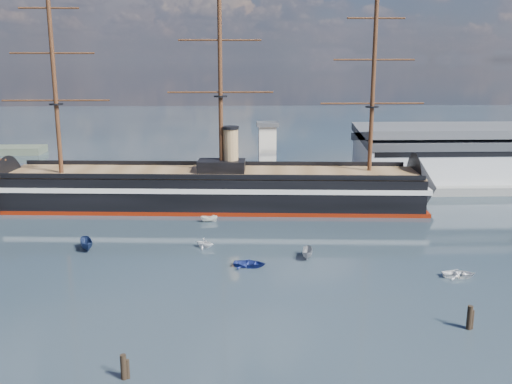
{
  "coord_description": "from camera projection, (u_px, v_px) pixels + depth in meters",
  "views": [
    {
      "loc": [
        -4.85,
        -60.36,
        31.16
      ],
      "look_at": [
        -1.15,
        35.0,
        9.0
      ],
      "focal_mm": 40.0,
      "sensor_mm": 36.0,
      "label": 1
    }
  ],
  "objects": [
    {
      "name": "ground",
      "position": [
        261.0,
        233.0,
        104.92
      ],
      "size": [
        600.0,
        600.0,
        0.0
      ],
      "primitive_type": "plane",
      "color": "black",
      "rests_on": "ground"
    },
    {
      "name": "quay",
      "position": [
        295.0,
        190.0,
        140.33
      ],
      "size": [
        180.0,
        18.0,
        2.0
      ],
      "primitive_type": "cube",
      "color": "slate",
      "rests_on": "ground"
    },
    {
      "name": "warehouse",
      "position": [
        482.0,
        154.0,
        144.24
      ],
      "size": [
        63.0,
        21.0,
        11.6
      ],
      "color": "#B7BABC",
      "rests_on": "ground"
    },
    {
      "name": "quay_tower",
      "position": [
        267.0,
        153.0,
        134.94
      ],
      "size": [
        5.0,
        5.0,
        15.0
      ],
      "color": "silver",
      "rests_on": "ground"
    },
    {
      "name": "warship",
      "position": [
        205.0,
        189.0,
        123.04
      ],
      "size": [
        113.39,
        22.26,
        53.94
      ],
      "rotation": [
        0.0,
        0.0,
        -0.07
      ],
      "color": "black",
      "rests_on": "ground"
    },
    {
      "name": "motorboat_a",
      "position": [
        87.0,
        250.0,
        95.79
      ],
      "size": [
        6.33,
        4.14,
        2.38
      ],
      "primitive_type": "imported",
      "rotation": [
        0.0,
        0.0,
        0.36
      ],
      "color": "navy",
      "rests_on": "ground"
    },
    {
      "name": "motorboat_b",
      "position": [
        250.0,
        267.0,
        88.02
      ],
      "size": [
        1.73,
        3.26,
        1.45
      ],
      "primitive_type": "imported",
      "rotation": [
        0.0,
        0.0,
        1.41
      ],
      "color": "navy",
      "rests_on": "ground"
    },
    {
      "name": "motorboat_c",
      "position": [
        307.0,
        258.0,
        91.75
      ],
      "size": [
        5.31,
        2.75,
        2.02
      ],
      "primitive_type": "imported",
      "rotation": [
        0.0,
        0.0,
        -0.19
      ],
      "color": "gray",
      "rests_on": "ground"
    },
    {
      "name": "motorboat_d",
      "position": [
        205.0,
        248.0,
        96.99
      ],
      "size": [
        4.4,
        5.69,
        1.92
      ],
      "primitive_type": "imported",
      "rotation": [
        0.0,
        0.0,
        1.1
      ],
      "color": "white",
      "rests_on": "ground"
    },
    {
      "name": "motorboat_e",
      "position": [
        459.0,
        277.0,
        83.83
      ],
      "size": [
        1.34,
        3.04,
        1.39
      ],
      "primitive_type": "imported",
      "rotation": [
        0.0,
        0.0,
        1.52
      ],
      "color": "white",
      "rests_on": "ground"
    },
    {
      "name": "motorboat_g",
      "position": [
        209.0,
        222.0,
        112.33
      ],
      "size": [
        2.45,
        4.17,
        1.57
      ],
      "primitive_type": "imported",
      "rotation": [
        0.0,
        0.0,
        -1.3
      ],
      "color": "silver",
      "rests_on": "ground"
    },
    {
      "name": "piling_near_left",
      "position": [
        124.0,
        379.0,
        57.07
      ],
      "size": [
        0.64,
        0.64,
        3.34
      ],
      "primitive_type": "cylinder",
      "color": "black",
      "rests_on": "ground"
    },
    {
      "name": "piling_near_right",
      "position": [
        469.0,
        329.0,
        67.61
      ],
      "size": [
        0.64,
        0.64,
        3.67
      ],
      "primitive_type": "cylinder",
      "color": "black",
      "rests_on": "ground"
    }
  ]
}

